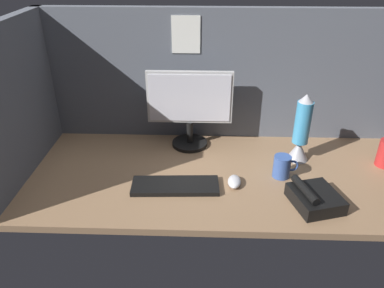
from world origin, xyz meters
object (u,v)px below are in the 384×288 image
at_px(monitor, 190,106).
at_px(mouse, 234,182).
at_px(mug_ceramic_blue, 282,166).
at_px(keyboard, 175,186).
at_px(lava_lamp, 301,133).
at_px(desk_phone, 314,198).

bearing_deg(monitor, mouse, -59.95).
bearing_deg(monitor, mug_ceramic_blue, -33.88).
distance_m(keyboard, lava_lamp, 0.64).
bearing_deg(mouse, desk_phone, -17.14).
relative_size(monitor, lava_lamp, 1.26).
relative_size(mug_ceramic_blue, desk_phone, 0.48).
relative_size(lava_lamp, desk_phone, 1.45).
xyz_separation_m(keyboard, mouse, (0.25, 0.03, 0.01)).
distance_m(monitor, mouse, 0.46).
bearing_deg(monitor, desk_phone, -43.18).
relative_size(monitor, desk_phone, 1.82).
bearing_deg(desk_phone, keyboard, 170.44).
relative_size(keyboard, mouse, 3.85).
height_order(lava_lamp, desk_phone, lava_lamp).
relative_size(keyboard, mug_ceramic_blue, 3.34).
relative_size(keyboard, desk_phone, 1.61).
relative_size(keyboard, lava_lamp, 1.11).
relative_size(monitor, keyboard, 1.13).
xyz_separation_m(monitor, mug_ceramic_blue, (0.42, -0.28, -0.16)).
distance_m(keyboard, mug_ceramic_blue, 0.48).
bearing_deg(desk_phone, mug_ceramic_blue, 114.93).
distance_m(mug_ceramic_blue, lava_lamp, 0.21).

